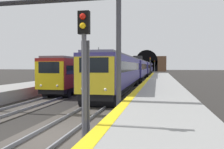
% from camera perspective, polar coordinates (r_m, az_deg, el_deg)
% --- Properties ---
extents(ground_plane, '(320.00, 320.00, 0.00)m').
position_cam_1_polar(ground_plane, '(9.96, -15.03, -15.00)').
color(ground_plane, '#282623').
extents(platform_right, '(112.00, 4.21, 0.97)m').
position_cam_1_polar(platform_right, '(8.82, 12.15, -13.96)').
color(platform_right, gray).
rests_on(platform_right, ground_plane).
extents(platform_right_edge_strip, '(112.00, 0.50, 0.01)m').
position_cam_1_polar(platform_right_edge_strip, '(8.88, -0.08, -10.55)').
color(platform_right_edge_strip, yellow).
rests_on(platform_right_edge_strip, platform_right).
extents(track_main_line, '(160.00, 3.12, 0.21)m').
position_cam_1_polar(track_main_line, '(9.95, -15.03, -14.77)').
color(track_main_line, '#423D38').
rests_on(track_main_line, ground_plane).
extents(train_main_approaching, '(83.61, 3.07, 4.90)m').
position_cam_1_polar(train_main_approaching, '(56.12, 7.44, 1.55)').
color(train_main_approaching, navy).
rests_on(train_main_approaching, ground_plane).
extents(train_adjacent_platform, '(62.34, 2.87, 3.79)m').
position_cam_1_polar(train_adjacent_platform, '(49.87, 1.21, 1.33)').
color(train_adjacent_platform, maroon).
rests_on(train_adjacent_platform, ground_plane).
extents(railway_signal_near, '(0.39, 0.38, 4.72)m').
position_cam_1_polar(railway_signal_near, '(7.65, -6.90, 1.14)').
color(railway_signal_near, '#4C4C54').
rests_on(railway_signal_near, ground_plane).
extents(railway_signal_mid, '(0.39, 0.38, 5.17)m').
position_cam_1_polar(railway_signal_mid, '(59.13, 9.48, 2.26)').
color(railway_signal_mid, '#38383D').
rests_on(railway_signal_mid, ground_plane).
extents(railway_signal_far, '(0.39, 0.38, 5.54)m').
position_cam_1_polar(railway_signal_far, '(108.27, 10.57, 2.31)').
color(railway_signal_far, '#4C4C54').
rests_on(railway_signal_far, ground_plane).
extents(overhead_signal_gantry, '(0.70, 9.34, 7.52)m').
position_cam_1_polar(overhead_signal_gantry, '(14.46, -16.79, 13.19)').
color(overhead_signal_gantry, '#3F3F47').
rests_on(overhead_signal_gantry, ground_plane).
extents(tunnel_portal, '(2.55, 19.88, 11.13)m').
position_cam_1_polar(tunnel_portal, '(120.50, 8.65, 2.66)').
color(tunnel_portal, brown).
rests_on(tunnel_portal, ground_plane).
extents(catenary_mast_near, '(0.22, 2.11, 7.86)m').
position_cam_1_polar(catenary_mast_near, '(61.43, -3.32, 3.22)').
color(catenary_mast_near, '#595B60').
rests_on(catenary_mast_near, ground_plane).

